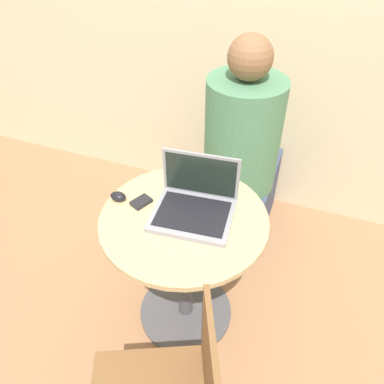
{
  "coord_description": "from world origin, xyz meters",
  "views": [
    {
      "loc": [
        0.42,
        -1.03,
        1.78
      ],
      "look_at": [
        0.02,
        0.05,
        0.8
      ],
      "focal_mm": 35.0,
      "sensor_mm": 36.0,
      "label": 1
    }
  ],
  "objects": [
    {
      "name": "ground_plane",
      "position": [
        0.0,
        0.0,
        0.0
      ],
      "size": [
        12.0,
        12.0,
        0.0
      ],
      "primitive_type": "plane",
      "color": "#9E704C"
    },
    {
      "name": "round_table",
      "position": [
        0.0,
        0.0,
        0.48
      ],
      "size": [
        0.7,
        0.7,
        0.7
      ],
      "color": "#4C4C51",
      "rests_on": "ground_plane"
    },
    {
      "name": "laptop",
      "position": [
        0.03,
        0.05,
        0.74
      ],
      "size": [
        0.35,
        0.3,
        0.23
      ],
      "color": "gray",
      "rests_on": "round_table"
    },
    {
      "name": "cell_phone",
      "position": [
        -0.2,
        0.01,
        0.71
      ],
      "size": [
        0.09,
        0.1,
        0.02
      ],
      "color": "black",
      "rests_on": "round_table"
    },
    {
      "name": "computer_mouse",
      "position": [
        -0.31,
        -0.0,
        0.72
      ],
      "size": [
        0.07,
        0.05,
        0.04
      ],
      "color": "black",
      "rests_on": "round_table"
    },
    {
      "name": "person_seated",
      "position": [
        0.08,
        0.69,
        0.52
      ],
      "size": [
        0.39,
        0.61,
        1.26
      ],
      "color": "#3D4766",
      "rests_on": "ground_plane"
    }
  ]
}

